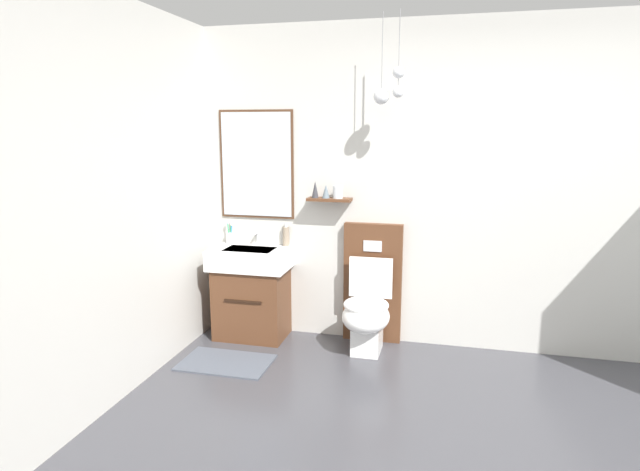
# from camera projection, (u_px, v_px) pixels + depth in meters

# --- Properties ---
(wall_back) EXTENTS (5.11, 0.46, 2.59)m
(wall_back) POSITION_uv_depth(u_px,v_px,m) (499.00, 189.00, 4.20)
(wall_back) COLOR beige
(wall_back) RESTS_ON ground
(wall_left) EXTENTS (0.12, 3.93, 2.59)m
(wall_left) POSITION_uv_depth(u_px,v_px,m) (53.00, 215.00, 2.97)
(wall_left) COLOR beige
(wall_left) RESTS_ON ground
(bath_mat) EXTENTS (0.68, 0.44, 0.01)m
(bath_mat) POSITION_uv_depth(u_px,v_px,m) (226.00, 362.00, 4.13)
(bath_mat) COLOR #474C56
(bath_mat) RESTS_ON ground
(vanity_sink_left) EXTENTS (0.66, 0.46, 0.77)m
(vanity_sink_left) POSITION_uv_depth(u_px,v_px,m) (252.00, 290.00, 4.60)
(vanity_sink_left) COLOR #56331E
(vanity_sink_left) RESTS_ON ground
(tap_on_left_sink) EXTENTS (0.03, 0.13, 0.11)m
(tap_on_left_sink) POSITION_uv_depth(u_px,v_px,m) (257.00, 236.00, 4.67)
(tap_on_left_sink) COLOR silver
(tap_on_left_sink) RESTS_ON vanity_sink_left
(toilet) EXTENTS (0.48, 0.62, 1.00)m
(toilet) POSITION_uv_depth(u_px,v_px,m) (369.00, 303.00, 4.36)
(toilet) COLOR #56331E
(toilet) RESTS_ON ground
(toothbrush_cup) EXTENTS (0.07, 0.07, 0.21)m
(toothbrush_cup) POSITION_uv_depth(u_px,v_px,m) (230.00, 237.00, 4.72)
(toothbrush_cup) COLOR silver
(toothbrush_cup) RESTS_ON vanity_sink_left
(soap_dispenser) EXTENTS (0.06, 0.06, 0.20)m
(soap_dispenser) POSITION_uv_depth(u_px,v_px,m) (286.00, 236.00, 4.60)
(soap_dispenser) COLOR gray
(soap_dispenser) RESTS_ON vanity_sink_left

